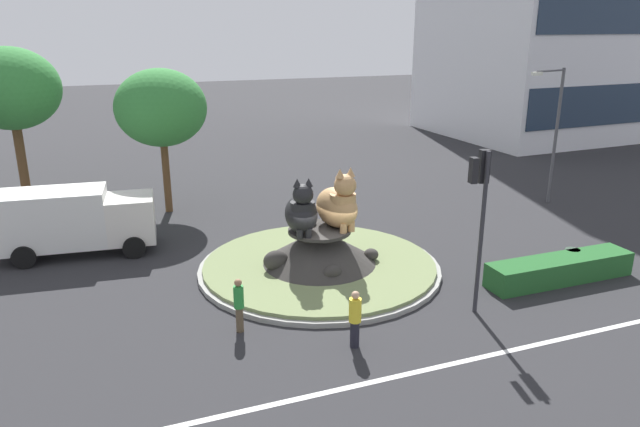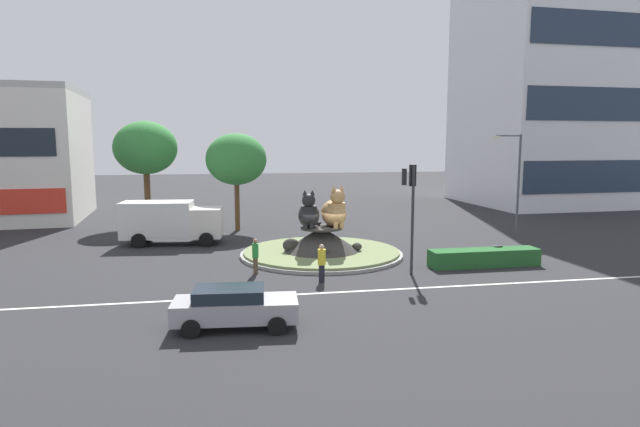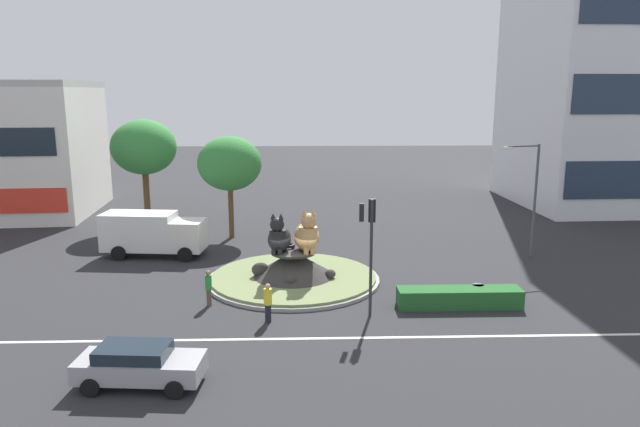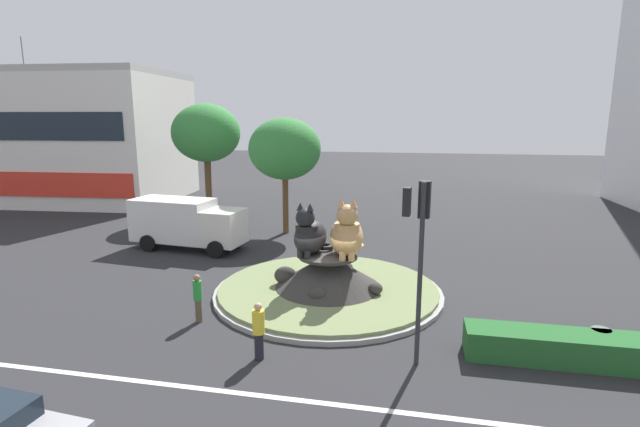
% 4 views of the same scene
% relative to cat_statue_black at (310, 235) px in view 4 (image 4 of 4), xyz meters
% --- Properties ---
extents(ground_plane, '(160.00, 160.00, 0.00)m').
position_rel_cat_statue_black_xyz_m(ground_plane, '(0.74, 0.11, -2.47)').
color(ground_plane, '#28282B').
extents(lane_centreline, '(112.00, 0.20, 0.01)m').
position_rel_cat_statue_black_xyz_m(lane_centreline, '(0.74, -7.42, -2.47)').
color(lane_centreline, silver).
rests_on(lane_centreline, ground).
extents(roundabout_island, '(9.31, 9.31, 1.68)m').
position_rel_cat_statue_black_xyz_m(roundabout_island, '(0.73, 0.11, -1.89)').
color(roundabout_island, gray).
rests_on(roundabout_island, ground).
extents(cat_statue_black, '(1.75, 2.29, 2.19)m').
position_rel_cat_statue_black_xyz_m(cat_statue_black, '(0.00, 0.00, 0.00)').
color(cat_statue_black, black).
rests_on(cat_statue_black, roundabout_island).
extents(cat_statue_calico, '(1.67, 2.55, 2.42)m').
position_rel_cat_statue_black_xyz_m(cat_statue_calico, '(1.50, 0.07, 0.08)').
color(cat_statue_calico, tan).
rests_on(cat_statue_calico, roundabout_island).
extents(traffic_light_mast, '(0.78, 0.47, 5.41)m').
position_rel_cat_statue_black_xyz_m(traffic_light_mast, '(4.25, -4.87, 1.47)').
color(traffic_light_mast, '#2D2D33').
rests_on(traffic_light_mast, ground).
extents(shophouse_block, '(22.94, 13.58, 14.20)m').
position_rel_cat_statue_black_xyz_m(shophouse_block, '(-27.51, 18.55, 2.98)').
color(shophouse_block, silver).
rests_on(shophouse_block, ground).
extents(clipped_hedge_strip, '(5.89, 1.20, 0.90)m').
position_rel_cat_statue_black_xyz_m(clipped_hedge_strip, '(8.71, -3.97, -2.02)').
color(clipped_hedge_strip, '#235B28').
rests_on(clipped_hedge_strip, ground).
extents(broadleaf_tree_behind_island, '(4.40, 4.40, 7.11)m').
position_rel_cat_statue_black_xyz_m(broadleaf_tree_behind_island, '(-3.75, 9.87, 2.74)').
color(broadleaf_tree_behind_island, brown).
rests_on(broadleaf_tree_behind_island, ground).
extents(second_tree_near_tower, '(4.80, 4.80, 8.08)m').
position_rel_cat_statue_black_xyz_m(second_tree_near_tower, '(-10.55, 13.62, 3.52)').
color(second_tree_near_tower, brown).
rests_on(second_tree_near_tower, ground).
extents(pedestrian_green_shirt, '(0.31, 0.31, 1.76)m').
position_rel_cat_statue_black_xyz_m(pedestrian_green_shirt, '(-3.25, -3.49, -1.53)').
color(pedestrian_green_shirt, brown).
rests_on(pedestrian_green_shirt, ground).
extents(pedestrian_yellow_shirt, '(0.37, 0.37, 1.79)m').
position_rel_cat_statue_black_xyz_m(pedestrian_yellow_shirt, '(-0.31, -5.59, -1.53)').
color(pedestrian_yellow_shirt, black).
rests_on(pedestrian_yellow_shirt, ground).
extents(delivery_box_truck, '(6.42, 2.94, 2.74)m').
position_rel_cat_statue_black_xyz_m(delivery_box_truck, '(-8.10, 5.26, -0.97)').
color(delivery_box_truck, silver).
rests_on(delivery_box_truck, ground).
extents(litter_bin, '(0.56, 0.56, 0.90)m').
position_rel_cat_statue_black_xyz_m(litter_bin, '(9.74, -3.44, -2.02)').
color(litter_bin, '#2D4233').
rests_on(litter_bin, ground).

